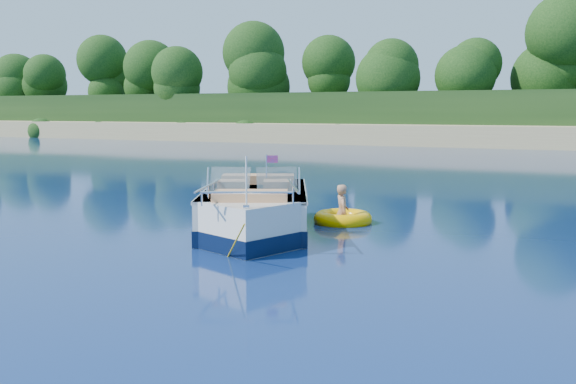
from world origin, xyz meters
name	(u,v)px	position (x,y,z in m)	size (l,w,h in m)	color
ground	(394,258)	(0.00, 0.00, 0.00)	(160.00, 160.00, 0.00)	#091745
shoreline	(551,125)	(0.00, 63.77, 0.98)	(170.00, 59.00, 6.00)	tan
treeline	(542,70)	(0.04, 41.01, 5.55)	(150.00, 7.12, 8.19)	black
motorboat	(255,214)	(-3.34, 1.09, 0.40)	(3.73, 5.71, 2.04)	silver
tow_tube	(343,219)	(-2.03, 3.00, 0.09)	(1.73, 1.73, 0.36)	#FFAF00
boy	(342,223)	(-2.03, 2.91, 0.00)	(0.49, 0.32, 1.34)	tan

